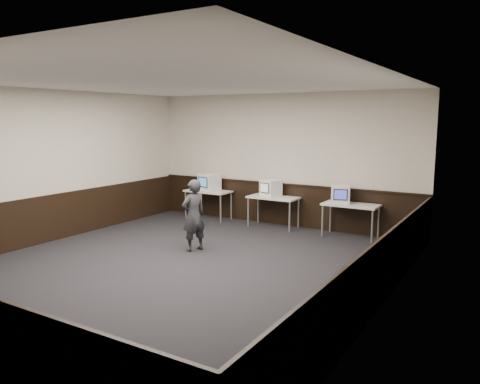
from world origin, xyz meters
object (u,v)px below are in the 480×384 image
Objects in this scene: desk_left at (208,193)px; emac_left at (209,182)px; desk_center at (273,200)px; desk_right at (351,207)px; emac_right at (340,194)px; person at (194,215)px; emac_center at (271,188)px.

emac_left reaches higher than desk_left.
desk_right is at bearing 0.00° from desk_center.
desk_left is 2.27× the size of emac_right.
desk_left is 2.22× the size of emac_left.
person is (-2.08, -2.60, -0.24)m from emac_right.
desk_right is at bearing 16.54° from emac_center.
desk_left is at bearing -129.60° from person.
desk_left is 3.57m from emac_right.
person is (-0.42, -2.61, 0.03)m from desk_center.
emac_left is 3.01m from person.
desk_center is 1.00× the size of desk_right.
person reaches higher than desk_left.
desk_center is at bearing -5.11° from emac_center.
emac_right reaches higher than emac_center.
emac_right is 0.37× the size of person.
person is at bearing -148.09° from emac_right.
desk_center is (1.90, 0.00, 0.00)m from desk_left.
desk_left is at bearing 180.00° from desk_right.
emac_left is 1.02× the size of emac_right.
emac_left reaches higher than emac_center.
person is at bearing -60.48° from desk_left.
desk_center is 2.22× the size of emac_left.
emac_left is (-3.77, 0.01, 0.29)m from desk_right.
emac_center is at bearing 1.24° from desk_left.
person is at bearing -131.60° from desk_right.
desk_center is 1.69m from emac_right.
desk_left is 1.83m from emac_center.
desk_center is at bearing 160.03° from emac_right.
person is (-0.33, -2.65, -0.24)m from emac_center.
emac_center is (-0.09, 0.04, 0.27)m from desk_center.
desk_right is 2.27× the size of emac_right.
desk_right is 3.49m from person.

